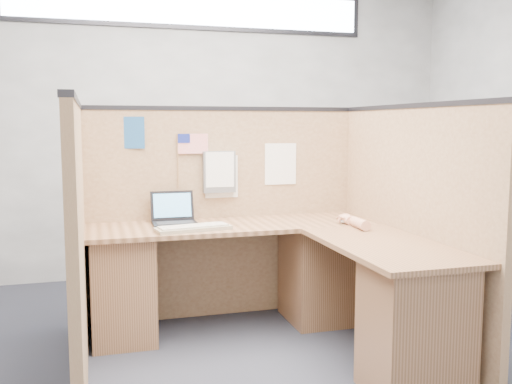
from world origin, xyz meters
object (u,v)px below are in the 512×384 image
object	(u,v)px
laptop	(174,216)
keyboard	(193,228)
l_desk	(277,285)
mouse	(345,221)

from	to	relation	value
laptop	keyboard	distance (m)	0.30
l_desk	laptop	world-z (taller)	laptop
laptop	mouse	size ratio (longest dim) A/B	2.97
keyboard	mouse	bearing A→B (deg)	-11.60
mouse	keyboard	bearing A→B (deg)	177.90
l_desk	mouse	distance (m)	0.68
laptop	keyboard	size ratio (longest dim) A/B	0.59
l_desk	keyboard	size ratio (longest dim) A/B	3.89
keyboard	l_desk	bearing A→B (deg)	-34.36
keyboard	mouse	size ratio (longest dim) A/B	5.01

